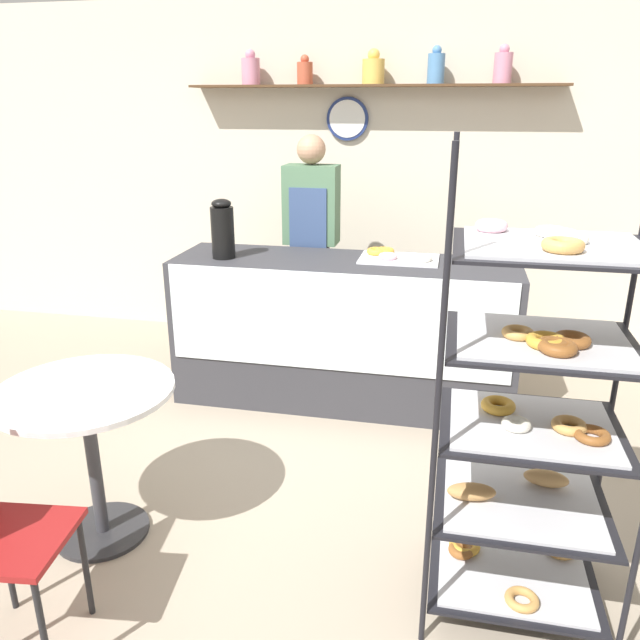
{
  "coord_description": "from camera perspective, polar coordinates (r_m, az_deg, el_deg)",
  "views": [
    {
      "loc": [
        0.66,
        -2.68,
        1.94
      ],
      "look_at": [
        0.0,
        0.41,
        0.83
      ],
      "focal_mm": 35.0,
      "sensor_mm": 36.0,
      "label": 1
    }
  ],
  "objects": [
    {
      "name": "person_worker",
      "position": [
        4.53,
        -0.77,
        6.79
      ],
      "size": [
        0.38,
        0.23,
        1.73
      ],
      "color": "#282833",
      "rests_on": "ground_plane"
    },
    {
      "name": "donut_tray_counter",
      "position": [
        4.07,
        6.82,
        5.83
      ],
      "size": [
        0.5,
        0.34,
        0.05
      ],
      "color": "silver",
      "rests_on": "display_counter"
    },
    {
      "name": "display_counter",
      "position": [
        4.15,
        2.16,
        -1.06
      ],
      "size": [
        2.22,
        0.65,
        0.98
      ],
      "color": "#333338",
      "rests_on": "ground_plane"
    },
    {
      "name": "ground_plane",
      "position": [
        3.38,
        -1.5,
        -15.71
      ],
      "size": [
        14.0,
        14.0,
        0.0
      ],
      "primitive_type": "plane",
      "color": "gray"
    },
    {
      "name": "back_wall",
      "position": [
        5.13,
        4.73,
        12.9
      ],
      "size": [
        10.0,
        0.3,
        2.7
      ],
      "color": "beige",
      "rests_on": "ground_plane"
    },
    {
      "name": "cafe_table",
      "position": [
        3.0,
        -20.4,
        -9.04
      ],
      "size": [
        0.78,
        0.78,
        0.76
      ],
      "color": "#262628",
      "rests_on": "ground_plane"
    },
    {
      "name": "coffee_carafe",
      "position": [
        4.09,
        -8.89,
        8.18
      ],
      "size": [
        0.15,
        0.15,
        0.38
      ],
      "color": "black",
      "rests_on": "display_counter"
    },
    {
      "name": "pastry_rack",
      "position": [
        2.46,
        18.71,
        -8.71
      ],
      "size": [
        0.71,
        0.59,
        1.83
      ],
      "color": "black",
      "rests_on": "ground_plane"
    }
  ]
}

